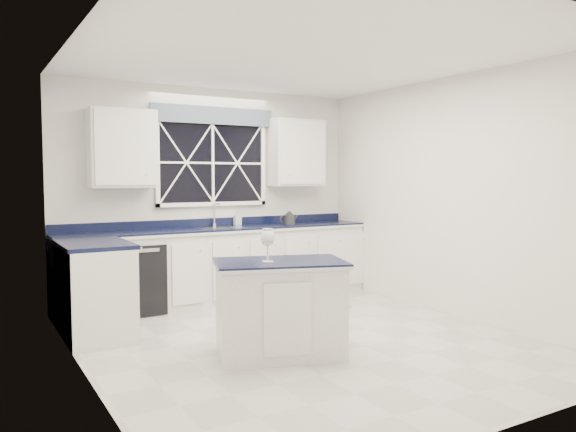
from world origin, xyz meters
TOP-DOWN VIEW (x-y plane):
  - ground at (0.00, 0.00)m, footprint 4.50×4.50m
  - back_wall at (0.00, 2.25)m, footprint 4.00×0.10m
  - base_cabinets at (-0.33, 1.78)m, footprint 3.99×1.60m
  - countertop at (0.00, 1.95)m, footprint 3.98×0.64m
  - dishwasher at (-1.10, 1.95)m, footprint 0.60×0.58m
  - window at (0.00, 2.20)m, footprint 1.65×0.09m
  - upper_cabinets at (0.00, 2.08)m, footprint 3.10×0.34m
  - faucet at (0.00, 2.14)m, footprint 0.05×0.20m
  - island at (-0.41, -0.26)m, footprint 1.28×1.00m
  - rug at (0.49, 1.15)m, footprint 1.50×1.09m
  - kettle at (0.97, 1.92)m, footprint 0.26×0.18m
  - wine_glass at (-0.54, -0.28)m, footprint 0.12×0.12m
  - soap_bottle at (0.33, 2.17)m, footprint 0.09×0.09m

SIDE VIEW (x-z plane):
  - ground at x=0.00m, z-range 0.00..0.00m
  - rug at x=0.49m, z-range 0.00..0.02m
  - dishwasher at x=-1.10m, z-range 0.00..0.82m
  - island at x=-0.41m, z-range 0.00..0.84m
  - base_cabinets at x=-0.33m, z-range 0.00..0.90m
  - countertop at x=0.00m, z-range 0.90..0.94m
  - kettle at x=0.97m, z-range 0.93..1.11m
  - soap_bottle at x=0.33m, z-range 0.94..1.13m
  - wine_glass at x=-0.54m, z-range 0.90..1.19m
  - faucet at x=0.00m, z-range 0.95..1.25m
  - back_wall at x=0.00m, z-range 0.00..2.70m
  - window at x=0.00m, z-range 1.20..2.46m
  - upper_cabinets at x=0.00m, z-range 1.45..2.35m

